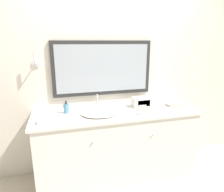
{
  "coord_description": "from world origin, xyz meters",
  "views": [
    {
      "loc": [
        -0.66,
        -1.87,
        1.69
      ],
      "look_at": [
        -0.06,
        0.33,
        1.07
      ],
      "focal_mm": 32.0,
      "sensor_mm": 36.0,
      "label": 1
    }
  ],
  "objects": [
    {
      "name": "wall_back",
      "position": [
        -0.0,
        0.66,
        1.28
      ],
      "size": [
        8.0,
        0.18,
        2.55
      ],
      "color": "silver",
      "rests_on": "ground_plane"
    },
    {
      "name": "hand_towel_far_corner",
      "position": [
        -0.81,
        0.2,
        0.89
      ],
      "size": [
        0.18,
        0.11,
        0.05
      ],
      "color": "white",
      "rests_on": "vanity_counter"
    },
    {
      "name": "hand_towel_near_sink",
      "position": [
        0.78,
        0.35,
        0.89
      ],
      "size": [
        0.18,
        0.13,
        0.04
      ],
      "color": "#B7A899",
      "rests_on": "vanity_counter"
    },
    {
      "name": "picture_frame",
      "position": [
        0.25,
        0.15,
        0.93
      ],
      "size": [
        0.1,
        0.01,
        0.12
      ],
      "color": "#B2B2B7",
      "rests_on": "vanity_counter"
    },
    {
      "name": "appliance_box",
      "position": [
        0.37,
        0.43,
        0.93
      ],
      "size": [
        0.24,
        0.15,
        0.12
      ],
      "color": "white",
      "rests_on": "vanity_counter"
    },
    {
      "name": "sink_basin",
      "position": [
        -0.21,
        0.31,
        0.89
      ],
      "size": [
        0.46,
        0.41,
        0.19
      ],
      "color": "silver",
      "rests_on": "vanity_counter"
    },
    {
      "name": "metal_tray",
      "position": [
        0.62,
        0.25,
        0.87
      ],
      "size": [
        0.14,
        0.12,
        0.01
      ],
      "color": "silver",
      "rests_on": "vanity_counter"
    },
    {
      "name": "vanity_counter",
      "position": [
        0.0,
        0.33,
        0.44
      ],
      "size": [
        2.0,
        0.61,
        0.87
      ],
      "color": "silver",
      "rests_on": "ground_plane"
    },
    {
      "name": "ground_plane",
      "position": [
        0.0,
        0.0,
        0.0
      ],
      "size": [
        14.0,
        14.0,
        0.0
      ],
      "primitive_type": "plane",
      "color": "#B2A893"
    },
    {
      "name": "soap_bottle",
      "position": [
        -0.6,
        0.44,
        0.93
      ],
      "size": [
        0.07,
        0.07,
        0.15
      ],
      "color": "teal",
      "rests_on": "vanity_counter"
    }
  ]
}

